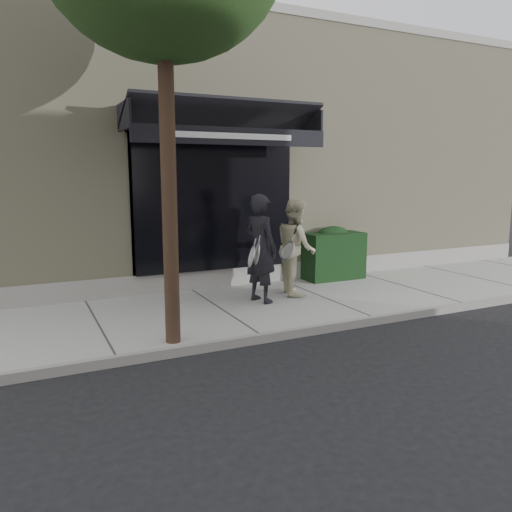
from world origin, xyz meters
TOP-DOWN VIEW (x-y plane):
  - ground at (0.00, 0.00)m, footprint 80.00×80.00m
  - sidewalk at (0.00, 0.00)m, footprint 20.00×3.00m
  - curb at (0.00, -1.55)m, footprint 20.00×0.10m
  - building_facade at (-0.01, 4.96)m, footprint 14.30×8.04m
  - hedge at (1.10, 1.25)m, footprint 1.30×0.70m
  - pedestrian_front at (-1.18, 0.13)m, footprint 0.75×0.87m
  - pedestrian_back at (-0.31, 0.39)m, footprint 0.90×1.03m

SIDE VIEW (x-z plane):
  - ground at x=0.00m, z-range 0.00..0.00m
  - sidewalk at x=0.00m, z-range 0.00..0.12m
  - curb at x=0.00m, z-range 0.00..0.14m
  - hedge at x=1.10m, z-range 0.09..1.23m
  - pedestrian_back at x=-0.31m, z-range 0.12..1.91m
  - pedestrian_front at x=-1.18m, z-range 0.12..2.03m
  - building_facade at x=-0.01m, z-range -0.08..5.56m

